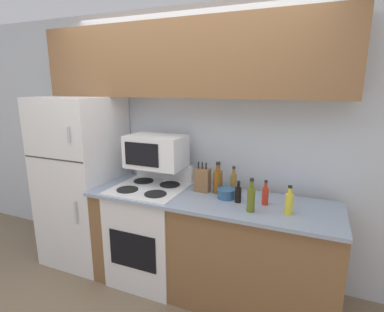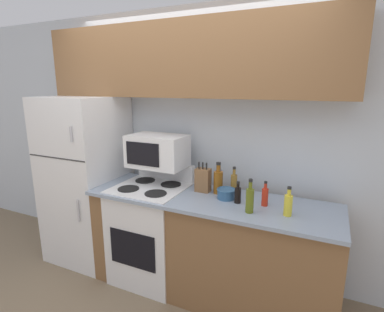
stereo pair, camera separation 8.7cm
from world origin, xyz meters
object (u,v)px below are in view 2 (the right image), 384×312
(stove, at_px, (152,231))
(bottle_cooking_spray, at_px, (288,204))
(bottle_soy_sauce, at_px, (238,195))
(bottle_vinegar, at_px, (234,183))
(microwave, at_px, (157,151))
(knife_block, at_px, (203,180))
(bottle_whiskey, at_px, (218,181))
(bottle_hot_sauce, at_px, (265,196))
(bottle_olive_oil, at_px, (250,199))
(bowl, at_px, (226,193))
(refrigerator, at_px, (87,179))

(stove, height_order, bottle_cooking_spray, bottle_cooking_spray)
(bottle_soy_sauce, relative_size, bottle_vinegar, 0.75)
(microwave, distance_m, knife_block, 0.52)
(stove, bearing_deg, bottle_whiskey, 12.10)
(bottle_hot_sauce, bearing_deg, bottle_olive_oil, -113.34)
(stove, bearing_deg, bottle_cooking_spray, -4.22)
(stove, height_order, bottle_hot_sauce, bottle_hot_sauce)
(microwave, distance_m, bottle_cooking_spray, 1.27)
(microwave, height_order, bottle_vinegar, microwave)
(bottle_hot_sauce, bearing_deg, bottle_whiskey, 165.78)
(stove, distance_m, bottle_soy_sauce, 0.98)
(bottle_soy_sauce, height_order, bottle_cooking_spray, bottle_cooking_spray)
(microwave, xyz_separation_m, bottle_cooking_spray, (1.23, -0.22, -0.24))
(bottle_olive_oil, xyz_separation_m, bottle_hot_sauce, (0.08, 0.18, -0.02))
(stove, xyz_separation_m, microwave, (0.01, 0.13, 0.76))
(bottle_cooking_spray, bearing_deg, bottle_soy_sauce, 168.78)
(bowl, distance_m, bottle_vinegar, 0.16)
(bottle_vinegar, height_order, bottle_olive_oil, bottle_olive_oil)
(bottle_whiskey, height_order, bottle_hot_sauce, bottle_whiskey)
(refrigerator, relative_size, stove, 1.60)
(stove, height_order, bottle_whiskey, bottle_whiskey)
(bowl, height_order, bottle_olive_oil, bottle_olive_oil)
(bottle_whiskey, bearing_deg, bottle_soy_sauce, -33.21)
(refrigerator, xyz_separation_m, stove, (0.84, -0.06, -0.39))
(bottle_olive_oil, bearing_deg, bottle_hot_sauce, 66.66)
(microwave, bearing_deg, bottle_soy_sauce, -9.59)
(bottle_vinegar, height_order, bottle_hot_sauce, bottle_vinegar)
(bowl, bearing_deg, knife_block, 161.32)
(knife_block, bearing_deg, bottle_whiskey, 5.27)
(stove, distance_m, bottle_cooking_spray, 1.34)
(bottle_soy_sauce, bearing_deg, knife_block, 159.86)
(bottle_olive_oil, bearing_deg, refrigerator, 173.29)
(knife_block, distance_m, bottle_olive_oil, 0.56)
(refrigerator, bearing_deg, bottle_olive_oil, -6.71)
(bowl, bearing_deg, bottle_hot_sauce, -2.38)
(bowl, relative_size, bottle_vinegar, 0.66)
(bowl, xyz_separation_m, bottle_soy_sauce, (0.11, -0.05, 0.02))
(knife_block, bearing_deg, bottle_vinegar, 14.44)
(bottle_soy_sauce, relative_size, bottle_hot_sauce, 0.90)
(stove, relative_size, bottle_whiskey, 3.86)
(stove, height_order, knife_block, knife_block)
(bottle_olive_oil, relative_size, bottle_whiskey, 0.93)
(refrigerator, height_order, bowl, refrigerator)
(bowl, height_order, bottle_soy_sauce, bottle_soy_sauce)
(bottle_soy_sauce, xyz_separation_m, bottle_vinegar, (-0.09, 0.20, 0.02))
(bowl, height_order, bottle_hot_sauce, bottle_hot_sauce)
(bowl, xyz_separation_m, bottle_cooking_spray, (0.51, -0.13, 0.04))
(refrigerator, xyz_separation_m, bottle_soy_sauce, (1.67, -0.07, 0.12))
(knife_block, height_order, bowl, knife_block)
(bottle_vinegar, bearing_deg, bottle_whiskey, -156.26)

